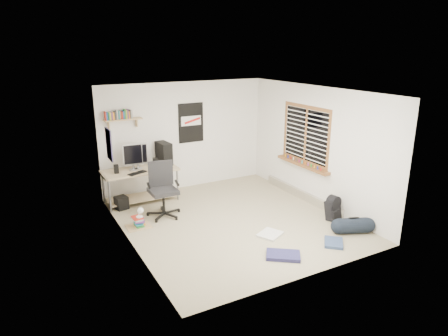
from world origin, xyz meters
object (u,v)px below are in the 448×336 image
duffel_bag (353,226)px  office_chair (163,193)px  book_stack (138,219)px  desk (141,186)px  backpack (333,210)px

duffel_bag → office_chair: bearing=162.0°
duffel_bag → book_stack: bearing=170.6°
book_stack → desk: bearing=70.2°
desk → backpack: size_ratio=4.16×
desk → book_stack: size_ratio=3.78×
duffel_bag → book_stack: (-3.35, 2.10, 0.01)m
desk → book_stack: desk is taller
office_chair → book_stack: size_ratio=2.60×
office_chair → backpack: 3.34m
office_chair → book_stack: 0.74m
office_chair → book_stack: (-0.61, -0.26, -0.34)m
desk → office_chair: office_chair is taller
office_chair → desk: bearing=110.7°
backpack → duffel_bag: duffel_bag is taller
office_chair → book_stack: bearing=-145.6°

